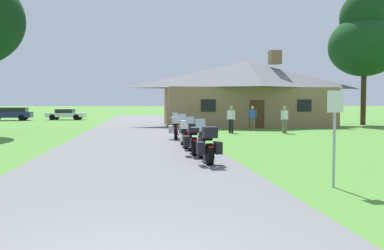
# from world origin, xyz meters

# --- Properties ---
(ground_plane) EXTENTS (500.00, 500.00, 0.00)m
(ground_plane) POSITION_xyz_m (0.00, 20.00, 0.00)
(ground_plane) COLOR #4C8433
(asphalt_driveway) EXTENTS (6.40, 80.00, 0.06)m
(asphalt_driveway) POSITION_xyz_m (0.00, 18.00, 0.03)
(asphalt_driveway) COLOR slate
(asphalt_driveway) RESTS_ON ground
(motorcycle_black_nearest_to_camera) EXTENTS (0.74, 2.08, 1.30)m
(motorcycle_black_nearest_to_camera) POSITION_xyz_m (2.23, 8.23, 0.61)
(motorcycle_black_nearest_to_camera) COLOR black
(motorcycle_black_nearest_to_camera) RESTS_ON asphalt_driveway
(motorcycle_blue_second_in_row) EXTENTS (0.73, 2.08, 1.30)m
(motorcycle_blue_second_in_row) POSITION_xyz_m (2.09, 10.36, 0.61)
(motorcycle_blue_second_in_row) COLOR black
(motorcycle_blue_second_in_row) RESTS_ON asphalt_driveway
(motorcycle_black_third_in_row) EXTENTS (0.66, 2.08, 1.30)m
(motorcycle_black_third_in_row) POSITION_xyz_m (2.03, 12.64, 0.62)
(motorcycle_black_third_in_row) COLOR black
(motorcycle_black_third_in_row) RESTS_ON asphalt_driveway
(motorcycle_black_fourth_in_row) EXTENTS (0.66, 2.08, 1.30)m
(motorcycle_black_fourth_in_row) POSITION_xyz_m (2.26, 14.75, 0.62)
(motorcycle_black_fourth_in_row) COLOR black
(motorcycle_black_fourth_in_row) RESTS_ON asphalt_driveway
(motorcycle_red_farthest_in_row) EXTENTS (0.79, 2.08, 1.30)m
(motorcycle_red_farthest_in_row) POSITION_xyz_m (2.02, 16.78, 0.61)
(motorcycle_red_farthest_in_row) COLOR black
(motorcycle_red_farthest_in_row) RESTS_ON asphalt_driveway
(stone_lodge) EXTENTS (13.92, 6.37, 6.18)m
(stone_lodge) POSITION_xyz_m (8.86, 28.55, 2.72)
(stone_lodge) COLOR #896B4C
(stone_lodge) RESTS_ON ground
(bystander_blue_shirt_near_lodge) EXTENTS (0.50, 0.36, 1.67)m
(bystander_blue_shirt_near_lodge) POSITION_xyz_m (7.91, 23.37, 0.93)
(bystander_blue_shirt_near_lodge) COLOR #75664C
(bystander_blue_shirt_near_lodge) RESTS_ON ground
(bystander_white_shirt_beside_signpost) EXTENTS (0.52, 0.33, 1.69)m
(bystander_white_shirt_beside_signpost) POSITION_xyz_m (9.12, 20.41, 0.95)
(bystander_white_shirt_beside_signpost) COLOR #75664C
(bystander_white_shirt_beside_signpost) RESTS_ON ground
(bystander_white_shirt_by_tree) EXTENTS (0.44, 0.40, 1.69)m
(bystander_white_shirt_by_tree) POSITION_xyz_m (5.87, 21.03, 0.95)
(bystander_white_shirt_by_tree) COLOR black
(bystander_white_shirt_by_tree) RESTS_ON ground
(metal_signpost_roadside) EXTENTS (0.36, 0.06, 2.14)m
(metal_signpost_roadside) POSITION_xyz_m (4.49, 4.59, 1.35)
(metal_signpost_roadside) COLOR #9EA0A5
(metal_signpost_roadside) RESTS_ON ground
(tree_right_of_lodge) EXTENTS (6.03, 6.03, 11.40)m
(tree_right_of_lodge) POSITION_xyz_m (19.25, 28.94, 7.44)
(tree_right_of_lodge) COLOR #422D19
(tree_right_of_lodge) RESTS_ON ground
(parked_navy_suv_far_left) EXTENTS (4.68, 2.07, 1.40)m
(parked_navy_suv_far_left) POSITION_xyz_m (-13.81, 42.18, 0.78)
(parked_navy_suv_far_left) COLOR navy
(parked_navy_suv_far_left) RESTS_ON ground
(parked_white_sedan_far_left) EXTENTS (4.33, 2.16, 1.20)m
(parked_white_sedan_far_left) POSITION_xyz_m (-8.12, 43.26, 0.64)
(parked_white_sedan_far_left) COLOR silver
(parked_white_sedan_far_left) RESTS_ON ground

